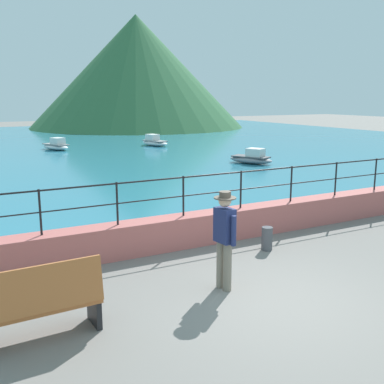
# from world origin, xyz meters

# --- Properties ---
(ground_plane) EXTENTS (120.00, 120.00, 0.00)m
(ground_plane) POSITION_xyz_m (0.00, 0.00, 0.00)
(ground_plane) COLOR slate
(promenade_wall) EXTENTS (20.00, 0.56, 0.70)m
(promenade_wall) POSITION_xyz_m (0.00, 3.20, 0.35)
(promenade_wall) COLOR #BC605B
(promenade_wall) RESTS_ON ground
(railing) EXTENTS (18.44, 0.04, 0.90)m
(railing) POSITION_xyz_m (0.00, 3.20, 1.31)
(railing) COLOR black
(railing) RESTS_ON promenade_wall
(lake_water) EXTENTS (64.00, 44.32, 0.06)m
(lake_water) POSITION_xyz_m (0.00, 25.84, 0.03)
(lake_water) COLOR teal
(lake_water) RESTS_ON ground
(hill_main) EXTENTS (22.85, 22.85, 11.74)m
(hill_main) POSITION_xyz_m (13.93, 41.43, 5.87)
(hill_main) COLOR #33663D
(hill_main) RESTS_ON ground
(hill_secondary) EXTENTS (9.42, 9.42, 3.53)m
(hill_secondary) POSITION_xyz_m (9.26, 44.75, 1.76)
(hill_secondary) COLOR #1E4C2D
(hill_secondary) RESTS_ON ground
(bench_main) EXTENTS (1.72, 0.62, 1.13)m
(bench_main) POSITION_xyz_m (-3.60, 0.47, 0.56)
(bench_main) COLOR #B76633
(bench_main) RESTS_ON ground
(person_walking) EXTENTS (0.38, 0.57, 1.75)m
(person_walking) POSITION_xyz_m (-0.45, 0.76, 0.98)
(person_walking) COLOR slate
(person_walking) RESTS_ON ground
(bollard) EXTENTS (0.24, 0.24, 0.52)m
(bollard) POSITION_xyz_m (1.48, 2.07, 0.26)
(bollard) COLOR #4C4C51
(bollard) RESTS_ON ground
(boat_0) EXTENTS (1.81, 2.46, 0.76)m
(boat_0) POSITION_xyz_m (8.65, 12.72, 0.33)
(boat_0) COLOR gray
(boat_0) RESTS_ON lake_water
(boat_1) EXTENTS (1.52, 2.46, 0.76)m
(boat_1) POSITION_xyz_m (7.71, 22.59, 0.33)
(boat_1) COLOR white
(boat_1) RESTS_ON lake_water
(boat_5) EXTENTS (1.65, 2.47, 0.76)m
(boat_5) POSITION_xyz_m (1.36, 23.29, 0.33)
(boat_5) COLOR white
(boat_5) RESTS_ON lake_water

